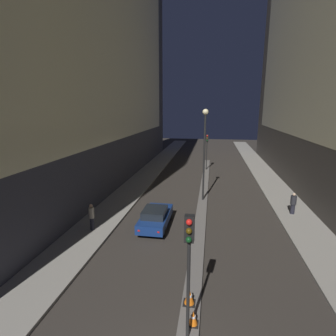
{
  "coord_description": "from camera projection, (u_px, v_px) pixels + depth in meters",
  "views": [
    {
      "loc": [
        0.61,
        -5.18,
        8.13
      ],
      "look_at": [
        -3.11,
        16.96,
        2.99
      ],
      "focal_mm": 28.0,
      "sensor_mm": 36.0,
      "label": 1
    }
  ],
  "objects": [
    {
      "name": "traffic_cone_far",
      "position": [
        189.0,
        297.0,
        10.9
      ],
      "size": [
        0.5,
        0.5,
        0.66
      ],
      "color": "black",
      "rests_on": "median_strip"
    },
    {
      "name": "building_left",
      "position": [
        93.0,
        40.0,
        26.59
      ],
      "size": [
        6.01,
        43.97,
        29.7
      ],
      "color": "#383842",
      "rests_on": "ground"
    },
    {
      "name": "traffic_light_mid",
      "position": [
        207.0,
        144.0,
        34.12
      ],
      "size": [
        0.32,
        0.42,
        4.64
      ],
      "color": "black",
      "rests_on": "median_strip"
    },
    {
      "name": "street_lamp",
      "position": [
        205.0,
        141.0,
        22.25
      ],
      "size": [
        0.49,
        0.49,
        7.93
      ],
      "color": "black",
      "rests_on": "median_strip"
    },
    {
      "name": "median_strip",
      "position": [
        203.0,
        196.0,
        24.48
      ],
      "size": [
        0.8,
        34.62,
        0.15
      ],
      "color": "#66605B",
      "rests_on": "ground"
    },
    {
      "name": "traffic_light_near",
      "position": [
        189.0,
        251.0,
        8.59
      ],
      "size": [
        0.32,
        0.42,
        4.64
      ],
      "color": "black",
      "rests_on": "median_strip"
    },
    {
      "name": "pedestrian_on_right_sidewalk",
      "position": [
        293.0,
        203.0,
        20.09
      ],
      "size": [
        0.44,
        0.44,
        1.67
      ],
      "color": "black",
      "rests_on": "sidewalk_right"
    },
    {
      "name": "pedestrian_on_left_sidewalk",
      "position": [
        92.0,
        216.0,
        17.44
      ],
      "size": [
        0.37,
        0.37,
        1.8
      ],
      "color": "black",
      "rests_on": "sidewalk_left"
    },
    {
      "name": "traffic_cone_near",
      "position": [
        193.0,
        318.0,
        9.85
      ],
      "size": [
        0.41,
        0.41,
        0.59
      ],
      "color": "black",
      "rests_on": "median_strip"
    },
    {
      "name": "car_left_lane",
      "position": [
        155.0,
        217.0,
        18.2
      ],
      "size": [
        1.79,
        4.26,
        1.43
      ],
      "color": "navy",
      "rests_on": "ground"
    }
  ]
}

